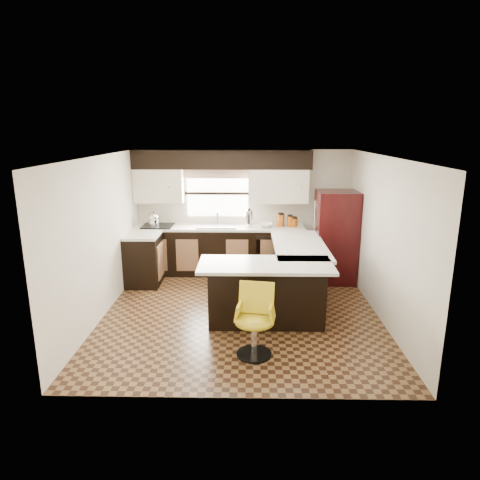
{
  "coord_description": "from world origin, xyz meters",
  "views": [
    {
      "loc": [
        0.11,
        -6.18,
        2.77
      ],
      "look_at": [
        -0.02,
        0.45,
        1.05
      ],
      "focal_mm": 32.0,
      "sensor_mm": 36.0,
      "label": 1
    }
  ],
  "objects_px": {
    "peninsula_return": "(266,294)",
    "bar_chair": "(254,322)",
    "refrigerator": "(335,237)",
    "peninsula_long": "(295,272)"
  },
  "relations": [
    {
      "from": "peninsula_return",
      "to": "bar_chair",
      "type": "relative_size",
      "value": 1.81
    },
    {
      "from": "refrigerator",
      "to": "peninsula_return",
      "type": "bearing_deg",
      "value": -126.04
    },
    {
      "from": "peninsula_long",
      "to": "refrigerator",
      "type": "height_order",
      "value": "refrigerator"
    },
    {
      "from": "peninsula_long",
      "to": "bar_chair",
      "type": "distance_m",
      "value": 2.06
    },
    {
      "from": "bar_chair",
      "to": "peninsula_return",
      "type": "bearing_deg",
      "value": 87.82
    },
    {
      "from": "refrigerator",
      "to": "bar_chair",
      "type": "relative_size",
      "value": 1.86
    },
    {
      "from": "peninsula_long",
      "to": "refrigerator",
      "type": "bearing_deg",
      "value": 46.78
    },
    {
      "from": "peninsula_return",
      "to": "bar_chair",
      "type": "height_order",
      "value": "bar_chair"
    },
    {
      "from": "refrigerator",
      "to": "bar_chair",
      "type": "distance_m",
      "value": 3.21
    },
    {
      "from": "peninsula_long",
      "to": "bar_chair",
      "type": "xyz_separation_m",
      "value": [
        -0.71,
        -1.93,
        0.01
      ]
    }
  ]
}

